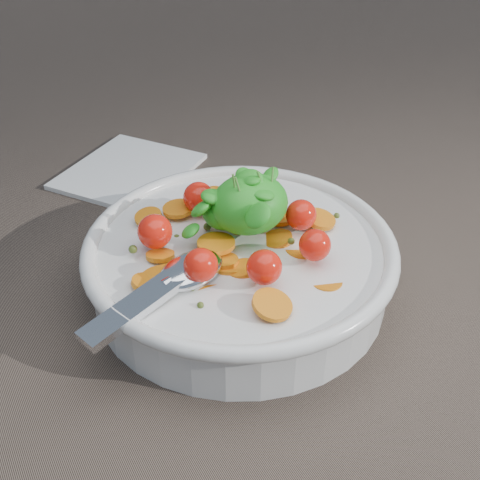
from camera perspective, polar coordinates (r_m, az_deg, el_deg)
ground at (r=0.55m, az=-2.06°, el=-3.81°), size 6.00×6.00×0.00m
bowl at (r=0.52m, az=-0.05°, el=-2.00°), size 0.29×0.27×0.11m
napkin at (r=0.72m, az=-10.47°, el=6.44°), size 0.19×0.19×0.01m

